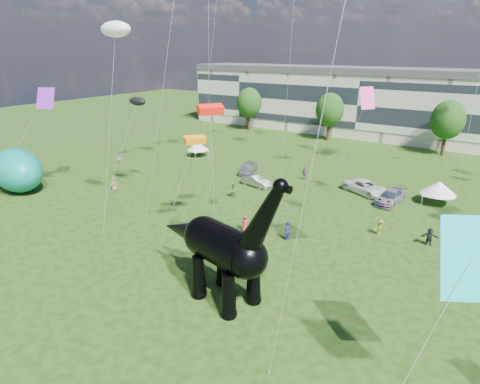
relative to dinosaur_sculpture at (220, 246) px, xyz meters
The scene contains 15 objects.
ground 4.50m from the dinosaur_sculpture, 159.81° to the right, with size 220.00×220.00×0.00m, color #16330C.
terrace_row 62.09m from the dinosaur_sculpture, 99.37° to the left, with size 78.00×11.00×12.00m, color beige.
tree_far_left 61.35m from the dinosaur_sculpture, 121.58° to the left, with size 5.20×5.20×9.44m.
tree_mid_left 54.15m from the dinosaur_sculpture, 105.12° to the left, with size 5.20×5.20×9.44m.
tree_mid_right 52.61m from the dinosaur_sculpture, 83.56° to the left, with size 5.20×5.20×9.44m.
dinosaur_sculpture is the anchor object (origin of this frame).
car_silver 30.09m from the dinosaur_sculpture, 119.87° to the left, with size 1.85×4.61×1.57m, color silver.
car_grey 24.48m from the dinosaur_sculpture, 116.63° to the left, with size 1.45×4.16×1.37m, color gray.
car_white 27.05m from the dinosaur_sculpture, 86.68° to the left, with size 2.66×5.76×1.60m, color white.
car_dark 25.93m from the dinosaur_sculpture, 79.09° to the left, with size 2.08×5.12×1.49m, color #595960.
gazebo_near 29.71m from the dinosaur_sculpture, 71.83° to the left, with size 4.10×4.10×2.65m.
gazebo_left 39.52m from the dinosaur_sculpture, 132.59° to the left, with size 4.38×4.38×2.39m.
inflatable_teal 34.04m from the dinosaur_sculpture, behind, with size 8.46×5.29×5.29m, color #0B877B.
visitors 18.04m from the dinosaur_sculpture, 107.87° to the left, with size 55.17×21.10×1.87m.
kites 24.70m from the dinosaur_sculpture, 123.66° to the left, with size 57.54×47.96×31.65m.
Camera 1 is at (17.09, -18.49, 16.57)m, focal length 30.00 mm.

